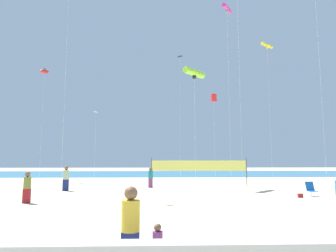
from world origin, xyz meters
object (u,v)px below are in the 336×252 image
Objects in this scene: beachgoer_olive_shirt at (27,186)px; kite_black_diamond at (180,58)px; mother_figure at (130,225)px; beachgoer_teal_shirt at (151,177)px; kite_lime_tube at (194,73)px; folding_beach_chair at (311,189)px; beach_handbag at (300,196)px; kite_red_box at (214,98)px; kite_yellow_tube at (267,46)px; kite_magenta_tube at (227,9)px; beachgoer_sage_shirt at (66,177)px; kite_pink_diamond at (96,113)px; kite_red_inflatable at (44,72)px; toddler_figure at (158,245)px; volleyball_net at (199,167)px.

kite_black_diamond reaches higher than beachgoer_olive_shirt.
kite_black_diamond is at bearing 107.50° from mother_figure.
mother_figure reaches higher than beachgoer_teal_shirt.
kite_lime_tube is at bearing 160.47° from beachgoer_olive_shirt.
folding_beach_chair is 1.23m from beach_handbag.
kite_lime_tube is (-3.59, -9.74, 0.13)m from kite_red_box.
mother_figure is 0.12× the size of kite_black_diamond.
kite_magenta_tube reaches higher than kite_yellow_tube.
beachgoer_sage_shirt is at bearing 164.58° from beach_handbag.
mother_figure is at bearing -116.88° from kite_yellow_tube.
kite_yellow_tube is (5.11, 17.04, 16.38)m from beach_handbag.
kite_pink_diamond reaches higher than beachgoer_olive_shirt.
kite_yellow_tube is (14.24, 28.09, 15.58)m from mother_figure.
beach_handbag is at bearing -106.70° from kite_yellow_tube.
kite_black_diamond is 10.00m from kite_lime_tube.
kite_red_inflatable is (-6.05, 16.47, 11.28)m from beachgoer_olive_shirt.
mother_figure is 0.71m from toddler_figure.
beach_handbag is 0.02× the size of kite_red_inflatable.
volleyball_net is 14.22m from kite_pink_diamond.
kite_red_inflatable reaches higher than beach_handbag.
kite_black_diamond reaches higher than toddler_figure.
kite_lime_tube is at bearing -156.09° from kite_magenta_tube.
kite_magenta_tube reaches higher than beachgoer_sage_shirt.
toddler_figure is 0.58× the size of beachgoer_olive_shirt.
toddler_figure is 0.09× the size of kite_red_box.
beachgoer_sage_shirt is at bearing -136.99° from kite_red_box.
kite_pink_diamond reaches higher than toddler_figure.
kite_red_inflatable is at bearing 60.57° from beachgoer_teal_shirt.
folding_beach_chair is at bearing 127.41° from beachgoer_olive_shirt.
kite_magenta_tube is (13.66, -6.66, 9.05)m from kite_pink_diamond.
beachgoer_teal_shirt is 16.83m from kite_black_diamond.
kite_black_diamond is 0.88× the size of kite_magenta_tube.
kite_yellow_tube reaches higher than mother_figure.
kite_magenta_tube is at bearing -25.99° from kite_pink_diamond.
kite_lime_tube reaches higher than kite_pink_diamond.
kite_black_diamond is (-11.15, -1.10, -2.12)m from kite_yellow_tube.
kite_red_box is at bearing 173.05° from beachgoer_olive_shirt.
volleyball_net is (4.15, 1.50, 0.76)m from beachgoer_teal_shirt.
kite_red_inflatable is 1.24× the size of kite_lime_tube.
beachgoer_olive_shirt is 0.16× the size of kite_lime_tube.
toddler_figure is 0.06× the size of kite_yellow_tube.
kite_red_box is (-1.83, 16.81, 9.57)m from beach_handbag.
kite_yellow_tube is at bearing 73.30° from beach_handbag.
kite_red_inflatable is 0.75× the size of kite_yellow_tube.
mother_figure is 30.10m from kite_red_box.
kite_yellow_tube is at bearing 49.90° from kite_magenta_tube.
kite_lime_tube is (3.75, 0.66, 8.94)m from beachgoer_teal_shirt.
kite_pink_diamond is at bearing 99.20° from toddler_figure.
kite_red_inflatable is at bearing 110.72° from toddler_figure.
kite_lime_tube reaches higher than toddler_figure.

